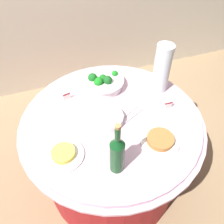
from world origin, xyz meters
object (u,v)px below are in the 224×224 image
object	(u,v)px
serving_tongs	(133,114)
food_plate_fried_egg	(64,154)
food_plate_peanuts	(160,140)
label_placard_mid	(67,96)
wine_bottle	(117,153)
broccoli_bowl	(103,82)
decorative_fruit_vase	(161,71)
plate_stack	(106,118)
label_placard_front	(168,104)

from	to	relation	value
serving_tongs	food_plate_fried_egg	size ratio (longest dim) A/B	0.74
food_plate_fried_egg	food_plate_peanuts	size ratio (longest dim) A/B	1.00
serving_tongs	label_placard_mid	world-z (taller)	label_placard_mid
wine_bottle	food_plate_peanuts	size ratio (longest dim) A/B	1.53
broccoli_bowl	food_plate_peanuts	xyz separation A→B (m)	(0.16, -0.56, -0.02)
decorative_fruit_vase	food_plate_peanuts	world-z (taller)	decorative_fruit_vase
decorative_fruit_vase	plate_stack	bearing A→B (deg)	-159.04
food_plate_peanuts	plate_stack	bearing A→B (deg)	133.51
label_placard_mid	food_plate_fried_egg	bearing A→B (deg)	-103.82
plate_stack	serving_tongs	xyz separation A→B (m)	(0.18, 0.00, -0.02)
wine_bottle	serving_tongs	size ratio (longest dim) A/B	2.06
label_placard_mid	decorative_fruit_vase	bearing A→B (deg)	-9.36
wine_bottle	label_placard_mid	size ratio (longest dim) A/B	6.11
food_plate_fried_egg	label_placard_mid	world-z (taller)	label_placard_mid
food_plate_fried_egg	food_plate_peanuts	world-z (taller)	food_plate_peanuts
wine_bottle	food_plate_fried_egg	xyz separation A→B (m)	(-0.24, 0.16, -0.11)
label_placard_mid	plate_stack	bearing A→B (deg)	-55.65
wine_bottle	food_plate_peanuts	world-z (taller)	wine_bottle
plate_stack	label_placard_front	world-z (taller)	label_placard_front
broccoli_bowl	food_plate_fried_egg	bearing A→B (deg)	-128.18
broccoli_bowl	decorative_fruit_vase	xyz separation A→B (m)	(0.36, -0.14, 0.11)
broccoli_bowl	label_placard_mid	size ratio (longest dim) A/B	5.09
plate_stack	food_plate_peanuts	xyz separation A→B (m)	(0.24, -0.25, -0.01)
plate_stack	decorative_fruit_vase	bearing A→B (deg)	20.96
plate_stack	serving_tongs	distance (m)	0.18
plate_stack	label_placard_mid	bearing A→B (deg)	124.35
plate_stack	food_plate_peanuts	size ratio (longest dim) A/B	0.95
serving_tongs	label_placard_front	distance (m)	0.24
plate_stack	label_placard_mid	size ratio (longest dim) A/B	3.82
label_placard_front	wine_bottle	bearing A→B (deg)	-146.89
plate_stack	label_placard_mid	xyz separation A→B (m)	(-0.19, 0.27, 0.01)
serving_tongs	food_plate_fried_egg	xyz separation A→B (m)	(-0.47, -0.16, 0.01)
plate_stack	label_placard_front	bearing A→B (deg)	-3.09
food_plate_peanuts	wine_bottle	bearing A→B (deg)	-165.94
decorative_fruit_vase	food_plate_fried_egg	xyz separation A→B (m)	(-0.73, -0.33, -0.14)
food_plate_fried_egg	food_plate_peanuts	distance (m)	0.54
wine_bottle	decorative_fruit_vase	bearing A→B (deg)	45.20
decorative_fruit_vase	broccoli_bowl	bearing A→B (deg)	158.20
broccoli_bowl	food_plate_peanuts	world-z (taller)	broccoli_bowl
plate_stack	food_plate_fried_egg	bearing A→B (deg)	-150.91
broccoli_bowl	food_plate_fried_egg	xyz separation A→B (m)	(-0.37, -0.47, -0.03)
label_placard_mid	broccoli_bowl	bearing A→B (deg)	8.64
decorative_fruit_vase	food_plate_peanuts	xyz separation A→B (m)	(-0.20, -0.42, -0.14)
broccoli_bowl	decorative_fruit_vase	size ratio (longest dim) A/B	0.82
serving_tongs	food_plate_fried_egg	distance (m)	0.50
label_placard_front	decorative_fruit_vase	bearing A→B (deg)	81.76
plate_stack	decorative_fruit_vase	distance (m)	0.49
food_plate_peanuts	label_placard_mid	distance (m)	0.67
plate_stack	wine_bottle	distance (m)	0.34
plate_stack	decorative_fruit_vase	xyz separation A→B (m)	(0.44, 0.17, 0.13)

